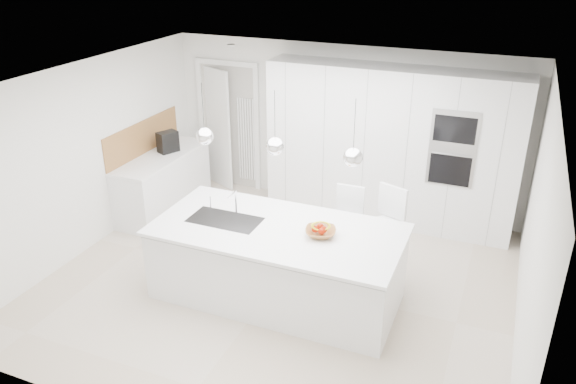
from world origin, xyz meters
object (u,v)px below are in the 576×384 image
at_px(island_base, 276,266).
at_px(espresso_machine, 168,142).
at_px(fruit_bowl, 321,232).
at_px(bar_stool_left, 345,232).
at_px(bar_stool_right, 387,238).

bearing_deg(island_base, espresso_machine, 146.32).
distance_m(fruit_bowl, bar_stool_left, 0.88).
xyz_separation_m(espresso_machine, bar_stool_left, (3.10, -0.82, -0.50)).
height_order(espresso_machine, bar_stool_right, espresso_machine).
relative_size(island_base, bar_stool_left, 2.50).
distance_m(fruit_bowl, bar_stool_right, 1.02).
distance_m(island_base, bar_stool_left, 1.04).
height_order(island_base, bar_stool_left, bar_stool_left).
relative_size(island_base, espresso_machine, 8.82).
xyz_separation_m(espresso_machine, bar_stool_right, (3.63, -0.85, -0.45)).
distance_m(island_base, espresso_machine, 3.10).
height_order(fruit_bowl, bar_stool_left, bar_stool_left).
height_order(espresso_machine, bar_stool_left, espresso_machine).
bearing_deg(fruit_bowl, espresso_machine, 151.95).
bearing_deg(bar_stool_right, bar_stool_left, -162.69).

